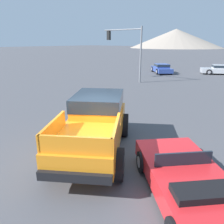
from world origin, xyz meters
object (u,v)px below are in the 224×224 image
(parked_car_blue, at_px, (162,68))
(orange_pickup_truck, at_px, (95,120))
(parked_car_silver, at_px, (220,69))
(red_convertible_car, at_px, (190,184))
(traffic_light_crosswalk, at_px, (125,43))

(parked_car_blue, bearing_deg, orange_pickup_truck, -111.61)
(orange_pickup_truck, height_order, parked_car_silver, orange_pickup_truck)
(red_convertible_car, height_order, parked_car_silver, parked_car_silver)
(orange_pickup_truck, xyz_separation_m, parked_car_blue, (-7.76, 20.10, -0.50))
(red_convertible_car, xyz_separation_m, parked_car_blue, (-11.51, 20.64, 0.16))
(orange_pickup_truck, height_order, red_convertible_car, orange_pickup_truck)
(orange_pickup_truck, distance_m, red_convertible_car, 3.85)
(orange_pickup_truck, xyz_separation_m, red_convertible_car, (3.75, -0.53, -0.66))
(red_convertible_car, bearing_deg, parked_car_blue, 73.18)
(orange_pickup_truck, height_order, parked_car_blue, orange_pickup_truck)
(red_convertible_car, bearing_deg, traffic_light_crosswalk, 85.80)
(parked_car_blue, bearing_deg, traffic_light_crosswalk, -134.71)
(red_convertible_car, distance_m, parked_car_silver, 24.74)
(red_convertible_car, bearing_deg, orange_pickup_truck, 125.93)
(red_convertible_car, xyz_separation_m, parked_car_silver, (-5.56, 24.11, 0.15))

